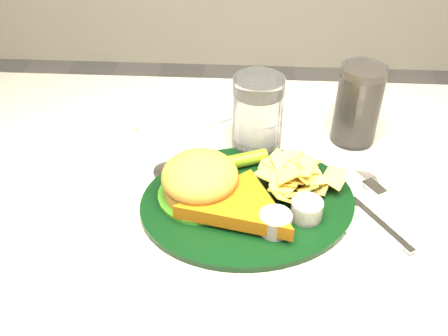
# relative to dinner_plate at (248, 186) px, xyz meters

# --- Properties ---
(dinner_plate) EXTENTS (0.38, 0.34, 0.07)m
(dinner_plate) POSITION_rel_dinner_plate_xyz_m (0.00, 0.00, 0.00)
(dinner_plate) COLOR black
(dinner_plate) RESTS_ON table
(water_glass) EXTENTS (0.11, 0.11, 0.14)m
(water_glass) POSITION_rel_dinner_plate_xyz_m (0.01, 0.15, 0.03)
(water_glass) COLOR white
(water_glass) RESTS_ON table
(cola_glass) EXTENTS (0.10, 0.10, 0.14)m
(cola_glass) POSITION_rel_dinner_plate_xyz_m (0.19, 0.19, 0.04)
(cola_glass) COLOR black
(cola_glass) RESTS_ON table
(fork_napkin) EXTENTS (0.20, 0.21, 0.01)m
(fork_napkin) POSITION_rel_dinner_plate_xyz_m (0.20, -0.03, -0.03)
(fork_napkin) COLOR white
(fork_napkin) RESTS_ON table
(spoon) EXTENTS (0.07, 0.17, 0.01)m
(spoon) POSITION_rel_dinner_plate_xyz_m (-0.13, -0.01, -0.03)
(spoon) COLOR silver
(spoon) RESTS_ON table
(ramekin) EXTENTS (0.05, 0.05, 0.03)m
(ramekin) POSITION_rel_dinner_plate_xyz_m (-0.18, 0.19, -0.02)
(ramekin) COLOR white
(ramekin) RESTS_ON table
(wrapped_straw) EXTENTS (0.23, 0.19, 0.01)m
(wrapped_straw) POSITION_rel_dinner_plate_xyz_m (-0.11, 0.20, -0.03)
(wrapped_straw) COLOR silver
(wrapped_straw) RESTS_ON table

